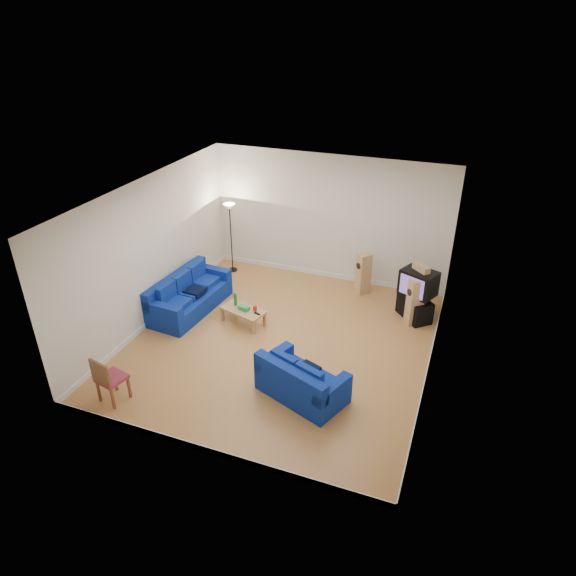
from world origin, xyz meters
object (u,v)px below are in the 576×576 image
(coffee_table, at_px, (243,311))
(sofa_loveseat, at_px, (300,383))
(tv_stand, at_px, (414,308))
(sofa_three_seat, at_px, (188,297))
(television, at_px, (418,283))

(coffee_table, bearing_deg, sofa_loveseat, -43.07)
(sofa_loveseat, relative_size, tv_stand, 2.15)
(sofa_loveseat, bearing_deg, tv_stand, 87.64)
(sofa_three_seat, relative_size, sofa_loveseat, 1.27)
(sofa_three_seat, xyz_separation_m, television, (4.96, 1.50, 0.57))
(sofa_loveseat, xyz_separation_m, coffee_table, (-2.00, 1.87, 0.01))
(sofa_loveseat, height_order, television, television)
(sofa_loveseat, bearing_deg, television, 87.65)
(tv_stand, xyz_separation_m, television, (0.01, 0.02, 0.63))
(sofa_three_seat, bearing_deg, television, 111.38)
(sofa_three_seat, distance_m, tv_stand, 5.17)
(coffee_table, bearing_deg, television, 24.55)
(sofa_three_seat, height_order, television, television)
(tv_stand, relative_size, television, 0.93)
(sofa_three_seat, xyz_separation_m, coffee_table, (1.45, -0.10, -0.01))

